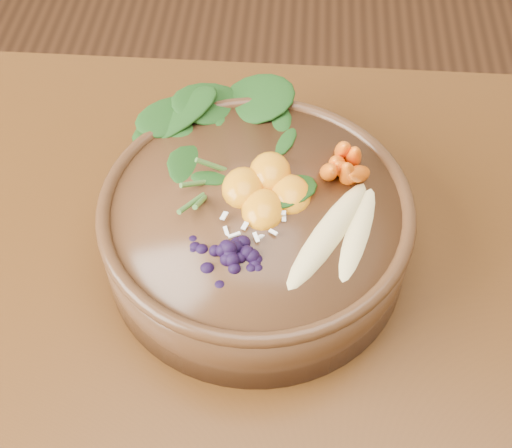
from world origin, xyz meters
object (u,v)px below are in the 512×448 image
at_px(carrot_cluster, 345,137).
at_px(blueberry_pile, 228,239).
at_px(kale_heap, 241,131).
at_px(mandarin_cluster, 267,181).
at_px(banana_halves, 344,223).
at_px(stoneware_bowl, 256,231).

distance_m(carrot_cluster, blueberry_pile, 0.13).
height_order(carrot_cluster, blueberry_pile, carrot_cluster).
bearing_deg(kale_heap, mandarin_cluster, -63.84).
height_order(kale_heap, banana_halves, kale_heap).
height_order(stoneware_bowl, banana_halves, banana_halves).
bearing_deg(mandarin_cluster, stoneware_bowl, -118.39).
bearing_deg(mandarin_cluster, banana_halves, -31.80).
relative_size(stoneware_bowl, blueberry_pile, 2.16).
bearing_deg(carrot_cluster, mandarin_cluster, -129.81).
bearing_deg(blueberry_pile, mandarin_cluster, 68.68).
xyz_separation_m(stoneware_bowl, carrot_cluster, (0.07, 0.05, 0.07)).
bearing_deg(blueberry_pile, kale_heap, 89.75).
xyz_separation_m(stoneware_bowl, banana_halves, (0.07, -0.03, 0.05)).
height_order(mandarin_cluster, blueberry_pile, blueberry_pile).
bearing_deg(blueberry_pile, banana_halves, 16.43).
height_order(carrot_cluster, mandarin_cluster, carrot_cluster).
xyz_separation_m(carrot_cluster, mandarin_cluster, (-0.06, -0.03, -0.02)).
height_order(banana_halves, mandarin_cluster, mandarin_cluster).
xyz_separation_m(mandarin_cluster, blueberry_pile, (-0.03, -0.07, 0.00)).
distance_m(stoneware_bowl, carrot_cluster, 0.11).
xyz_separation_m(stoneware_bowl, mandarin_cluster, (0.01, 0.01, 0.05)).
height_order(stoneware_bowl, kale_heap, kale_heap).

